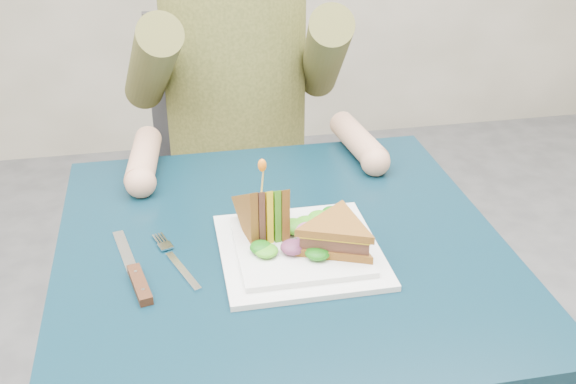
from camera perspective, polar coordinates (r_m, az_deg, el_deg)
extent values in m
cube|color=black|center=(1.15, -0.56, -4.86)|extent=(0.75, 0.75, 0.03)
cylinder|color=#595B5E|center=(1.62, -14.01, -10.45)|extent=(0.04, 0.04, 0.70)
cylinder|color=#595B5E|center=(1.69, 8.31, -8.00)|extent=(0.04, 0.04, 0.70)
cube|color=#47474C|center=(1.82, -4.11, -1.04)|extent=(0.42, 0.40, 0.04)
cube|color=#47474C|center=(1.87, -5.09, 8.33)|extent=(0.42, 0.03, 0.46)
cylinder|color=#47474C|center=(1.80, -8.90, -10.74)|extent=(0.02, 0.02, 0.43)
cylinder|color=#47474C|center=(1.84, 2.50, -9.48)|extent=(0.02, 0.02, 0.43)
cylinder|color=#47474C|center=(2.08, -9.43, -4.81)|extent=(0.02, 0.02, 0.43)
cylinder|color=#47474C|center=(2.11, 0.38, -3.83)|extent=(0.02, 0.02, 0.43)
cylinder|color=brown|center=(1.63, -4.54, 11.49)|extent=(0.34, 0.34, 0.52)
cylinder|color=brown|center=(1.53, -11.51, 10.42)|extent=(0.15, 0.39, 0.31)
cylinder|color=tan|center=(1.39, -12.11, 2.79)|extent=(0.08, 0.20, 0.06)
sphere|color=tan|center=(1.30, -12.38, 0.79)|extent=(0.06, 0.06, 0.06)
cylinder|color=brown|center=(1.57, 3.06, 11.47)|extent=(0.15, 0.39, 0.31)
cylinder|color=tan|center=(1.45, 5.96, 4.34)|extent=(0.08, 0.20, 0.06)
sphere|color=tan|center=(1.36, 7.41, 2.56)|extent=(0.06, 0.06, 0.06)
cube|color=white|center=(1.11, 1.00, -5.00)|extent=(0.26, 0.26, 0.01)
cube|color=white|center=(1.11, 1.00, -4.58)|extent=(0.21, 0.21, 0.01)
cube|color=silver|center=(1.09, -8.88, -6.61)|extent=(0.05, 0.11, 0.00)
cube|color=silver|center=(1.15, -10.33, -4.52)|extent=(0.03, 0.03, 0.00)
cube|color=silver|center=(1.17, -11.14, -3.97)|extent=(0.01, 0.03, 0.00)
cube|color=silver|center=(1.17, -10.90, -3.91)|extent=(0.01, 0.03, 0.00)
cube|color=silver|center=(1.17, -10.67, -3.84)|extent=(0.01, 0.03, 0.00)
cube|color=silver|center=(1.17, -10.45, -3.78)|extent=(0.01, 0.03, 0.00)
cube|color=silver|center=(1.15, -13.60, -4.97)|extent=(0.05, 0.14, 0.00)
cube|color=black|center=(1.06, -12.43, -7.65)|extent=(0.04, 0.10, 0.01)
cylinder|color=silver|center=(1.08, -12.78, -6.61)|extent=(0.01, 0.01, 0.00)
cylinder|color=silver|center=(1.04, -12.16, -8.10)|extent=(0.01, 0.01, 0.00)
cylinder|color=tan|center=(1.09, -2.18, 0.96)|extent=(0.01, 0.01, 0.06)
ellipsoid|color=orange|center=(1.07, -2.20, 2.28)|extent=(0.01, 0.01, 0.02)
torus|color=#9E4C7A|center=(1.10, 1.72, -3.49)|extent=(0.04, 0.04, 0.02)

